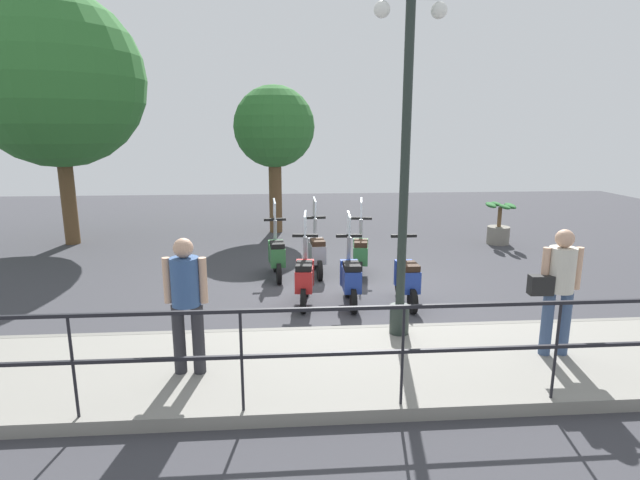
{
  "coord_description": "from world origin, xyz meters",
  "views": [
    {
      "loc": [
        -8.75,
        1.17,
        2.91
      ],
      "look_at": [
        0.2,
        0.5,
        0.9
      ],
      "focal_mm": 28.0,
      "sensor_mm": 36.0,
      "label": 1
    }
  ],
  "objects_px": {
    "scooter_far_1": "(317,252)",
    "scooter_far_2": "(277,254)",
    "scooter_near_0": "(407,277)",
    "pedestrian_with_bag": "(558,283)",
    "tree_large": "(55,80)",
    "scooter_far_0": "(361,253)",
    "pedestrian_distant": "(186,296)",
    "potted_palm": "(499,227)",
    "lamp_post_near": "(404,182)",
    "tree_distant": "(274,128)",
    "scooter_near_2": "(305,277)",
    "scooter_near_1": "(350,277)"
  },
  "relations": [
    {
      "from": "tree_distant",
      "to": "scooter_far_1",
      "type": "distance_m",
      "value": 5.12
    },
    {
      "from": "tree_large",
      "to": "potted_palm",
      "type": "relative_size",
      "value": 5.84
    },
    {
      "from": "scooter_near_1",
      "to": "potted_palm",
      "type": "bearing_deg",
      "value": -45.58
    },
    {
      "from": "pedestrian_with_bag",
      "to": "pedestrian_distant",
      "type": "distance_m",
      "value": 4.42
    },
    {
      "from": "pedestrian_with_bag",
      "to": "scooter_far_2",
      "type": "xyz_separation_m",
      "value": [
        4.04,
        3.46,
        -0.6
      ]
    },
    {
      "from": "pedestrian_with_bag",
      "to": "scooter_far_1",
      "type": "relative_size",
      "value": 1.03
    },
    {
      "from": "lamp_post_near",
      "to": "scooter_near_0",
      "type": "height_order",
      "value": "lamp_post_near"
    },
    {
      "from": "tree_distant",
      "to": "scooter_far_1",
      "type": "height_order",
      "value": "tree_distant"
    },
    {
      "from": "pedestrian_distant",
      "to": "tree_distant",
      "type": "height_order",
      "value": "tree_distant"
    },
    {
      "from": "lamp_post_near",
      "to": "scooter_far_0",
      "type": "bearing_deg",
      "value": 0.64
    },
    {
      "from": "scooter_far_0",
      "to": "scooter_near_2",
      "type": "bearing_deg",
      "value": 151.89
    },
    {
      "from": "scooter_far_1",
      "to": "scooter_far_2",
      "type": "relative_size",
      "value": 1.0
    },
    {
      "from": "tree_large",
      "to": "scooter_far_1",
      "type": "distance_m",
      "value": 7.8
    },
    {
      "from": "tree_large",
      "to": "scooter_near_1",
      "type": "bearing_deg",
      "value": -127.9
    },
    {
      "from": "pedestrian_distant",
      "to": "scooter_near_2",
      "type": "relative_size",
      "value": 1.03
    },
    {
      "from": "tree_large",
      "to": "scooter_far_1",
      "type": "relative_size",
      "value": 4.02
    },
    {
      "from": "tree_distant",
      "to": "scooter_far_0",
      "type": "bearing_deg",
      "value": -159.14
    },
    {
      "from": "potted_palm",
      "to": "pedestrian_with_bag",
      "type": "bearing_deg",
      "value": 161.62
    },
    {
      "from": "tree_distant",
      "to": "scooter_far_1",
      "type": "relative_size",
      "value": 2.66
    },
    {
      "from": "scooter_near_0",
      "to": "pedestrian_with_bag",
      "type": "bearing_deg",
      "value": -152.09
    },
    {
      "from": "lamp_post_near",
      "to": "scooter_far_2",
      "type": "relative_size",
      "value": 3.03
    },
    {
      "from": "scooter_far_0",
      "to": "scooter_far_1",
      "type": "relative_size",
      "value": 1.0
    },
    {
      "from": "pedestrian_with_bag",
      "to": "scooter_far_2",
      "type": "relative_size",
      "value": 1.03
    },
    {
      "from": "tree_distant",
      "to": "scooter_far_1",
      "type": "xyz_separation_m",
      "value": [
        -4.42,
        -0.87,
        -2.44
      ]
    },
    {
      "from": "scooter_far_2",
      "to": "pedestrian_distant",
      "type": "bearing_deg",
      "value": 161.56
    },
    {
      "from": "pedestrian_with_bag",
      "to": "scooter_near_2",
      "type": "height_order",
      "value": "pedestrian_with_bag"
    },
    {
      "from": "lamp_post_near",
      "to": "scooter_far_0",
      "type": "xyz_separation_m",
      "value": [
        3.25,
        0.04,
        -1.75
      ]
    },
    {
      "from": "scooter_near_1",
      "to": "scooter_far_0",
      "type": "relative_size",
      "value": 1.0
    },
    {
      "from": "scooter_far_1",
      "to": "scooter_near_2",
      "type": "bearing_deg",
      "value": 165.59
    },
    {
      "from": "pedestrian_distant",
      "to": "scooter_far_1",
      "type": "bearing_deg",
      "value": 162.21
    },
    {
      "from": "tree_large",
      "to": "scooter_far_0",
      "type": "xyz_separation_m",
      "value": [
        -3.44,
        -6.97,
        -3.58
      ]
    },
    {
      "from": "scooter_far_0",
      "to": "scooter_far_1",
      "type": "distance_m",
      "value": 0.88
    },
    {
      "from": "scooter_far_0",
      "to": "scooter_near_1",
      "type": "bearing_deg",
      "value": 174.43
    },
    {
      "from": "potted_palm",
      "to": "scooter_far_0",
      "type": "relative_size",
      "value": 0.69
    },
    {
      "from": "pedestrian_with_bag",
      "to": "tree_distant",
      "type": "height_order",
      "value": "tree_distant"
    },
    {
      "from": "potted_palm",
      "to": "scooter_far_2",
      "type": "bearing_deg",
      "value": 114.63
    },
    {
      "from": "pedestrian_distant",
      "to": "scooter_near_2",
      "type": "height_order",
      "value": "pedestrian_distant"
    },
    {
      "from": "tree_distant",
      "to": "scooter_near_2",
      "type": "xyz_separation_m",
      "value": [
        -6.16,
        -0.55,
        -2.44
      ]
    },
    {
      "from": "tree_large",
      "to": "scooter_near_2",
      "type": "distance_m",
      "value": 8.45
    },
    {
      "from": "lamp_post_near",
      "to": "scooter_far_0",
      "type": "relative_size",
      "value": 3.03
    },
    {
      "from": "tree_large",
      "to": "scooter_near_1",
      "type": "relative_size",
      "value": 4.02
    },
    {
      "from": "tree_large",
      "to": "pedestrian_with_bag",
      "type": "bearing_deg",
      "value": -130.5
    },
    {
      "from": "scooter_near_1",
      "to": "scooter_near_2",
      "type": "relative_size",
      "value": 1.0
    },
    {
      "from": "scooter_near_0",
      "to": "scooter_far_0",
      "type": "bearing_deg",
      "value": 15.31
    },
    {
      "from": "potted_palm",
      "to": "scooter_far_1",
      "type": "xyz_separation_m",
      "value": [
        -2.44,
        4.86,
        0.04
      ]
    },
    {
      "from": "tree_large",
      "to": "potted_palm",
      "type": "xyz_separation_m",
      "value": [
        -0.84,
        -10.96,
        -3.61
      ]
    },
    {
      "from": "pedestrian_with_bag",
      "to": "scooter_far_1",
      "type": "distance_m",
      "value": 5.0
    },
    {
      "from": "pedestrian_with_bag",
      "to": "tree_large",
      "type": "height_order",
      "value": "tree_large"
    },
    {
      "from": "scooter_near_0",
      "to": "scooter_far_0",
      "type": "distance_m",
      "value": 1.81
    },
    {
      "from": "lamp_post_near",
      "to": "scooter_near_0",
      "type": "xyz_separation_m",
      "value": [
        1.51,
        -0.47,
        -1.75
      ]
    }
  ]
}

